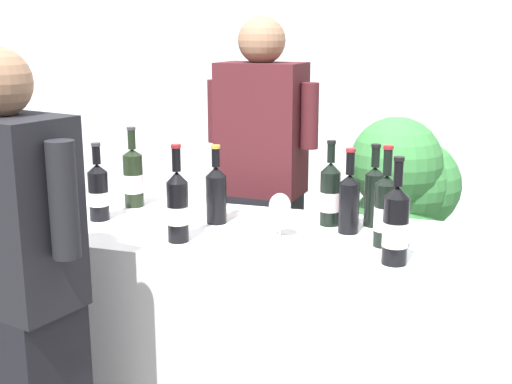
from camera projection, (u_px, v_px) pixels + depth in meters
wall_back at (363, 69)px, 4.76m from camera, size 8.00×0.10×2.80m
counter at (250, 348)px, 2.57m from camera, size 1.83×0.70×0.95m
wine_bottle_0 at (396, 225)px, 2.09m from camera, size 0.08×0.08×0.35m
wine_bottle_1 at (385, 210)px, 2.26m from camera, size 0.08×0.08×0.35m
wine_bottle_2 at (330, 194)px, 2.51m from camera, size 0.08×0.08×0.32m
wine_bottle_3 at (178, 206)px, 2.31m from camera, size 0.08×0.08×0.34m
wine_bottle_4 at (133, 177)px, 2.77m from camera, size 0.08×0.08×0.34m
wine_bottle_5 at (216, 193)px, 2.53m from camera, size 0.08×0.08×0.30m
wine_bottle_6 at (374, 194)px, 2.49m from camera, size 0.07×0.07×0.31m
wine_bottle_7 at (349, 201)px, 2.41m from camera, size 0.07×0.07×0.31m
wine_bottle_8 at (98, 191)px, 2.58m from camera, size 0.08×0.08×0.30m
wine_glass at (280, 208)px, 2.35m from camera, size 0.08×0.08×0.16m
person_server at (261, 206)px, 3.17m from camera, size 0.55×0.27×1.73m
person_guest at (18, 321)px, 2.05m from camera, size 0.55×0.33×1.63m
potted_shrub at (402, 210)px, 3.42m from camera, size 0.55×0.61×1.26m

